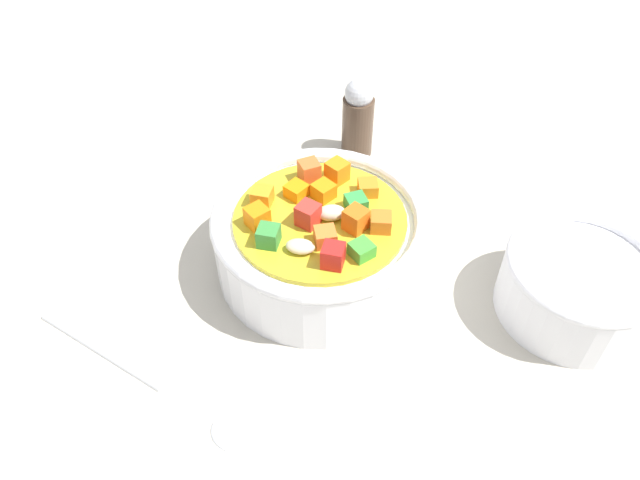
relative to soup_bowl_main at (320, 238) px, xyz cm
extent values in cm
cube|color=#BAB2A0|center=(0.00, 0.00, -4.17)|extent=(140.00, 140.00, 2.00)
cylinder|color=white|center=(0.00, 0.00, -0.72)|extent=(15.74, 15.74, 4.89)
torus|color=white|center=(0.00, 0.00, 2.07)|extent=(15.98, 15.98, 1.18)
cylinder|color=gold|center=(0.00, 0.00, 1.92)|extent=(12.67, 12.67, 0.40)
cube|color=orange|center=(1.54, 1.62, 2.72)|extent=(1.60, 1.60, 1.20)
cube|color=orange|center=(1.32, -2.42, 2.97)|extent=(1.69, 1.69, 1.69)
cube|color=orange|center=(4.48, -0.30, 2.63)|extent=(2.00, 2.00, 1.03)
cube|color=red|center=(-1.06, -0.02, 2.95)|extent=(1.84, 1.84, 1.67)
cube|color=orange|center=(1.86, 3.86, 2.96)|extent=(1.74, 1.74, 1.69)
cube|color=orange|center=(-4.02, 2.04, 2.88)|extent=(1.50, 1.50, 1.52)
cube|color=green|center=(2.67, -0.80, 2.64)|extent=(1.82, 1.82, 1.05)
cube|color=red|center=(-2.04, -4.18, 2.92)|extent=(2.03, 2.03, 1.60)
cube|color=#368839|center=(-4.40, 0.11, 2.83)|extent=(2.03, 2.03, 1.41)
cube|color=orange|center=(-1.27, -2.31, 2.71)|extent=(1.93, 1.93, 1.19)
ellipsoid|color=beige|center=(-3.09, -1.90, 2.55)|extent=(2.33, 2.36, 0.86)
cube|color=orange|center=(2.75, -3.49, 2.72)|extent=(2.03, 2.03, 1.20)
cube|color=orange|center=(3.59, 2.62, 2.93)|extent=(1.64, 1.64, 1.62)
cube|color=green|center=(-0.29, -4.69, 2.63)|extent=(1.48, 1.48, 1.02)
ellipsoid|color=beige|center=(0.58, -0.60, 2.67)|extent=(2.40, 2.15, 1.11)
cube|color=orange|center=(-0.38, 2.94, 2.62)|extent=(1.73, 1.73, 1.01)
cube|color=orange|center=(-2.48, 3.78, 2.76)|extent=(2.03, 2.03, 1.29)
cylinder|color=silver|center=(-16.89, 2.79, -2.77)|extent=(4.81, 10.79, 0.79)
ellipsoid|color=silver|center=(-12.70, -7.99, -2.78)|extent=(3.51, 3.78, 0.78)
cylinder|color=white|center=(12.09, -14.21, -0.93)|extent=(10.69, 10.69, 4.48)
torus|color=white|center=(12.09, -14.21, 1.53)|extent=(10.80, 10.80, 0.86)
cylinder|color=#4C3828|center=(11.61, 9.77, -0.30)|extent=(2.89, 2.89, 5.74)
sphere|color=silver|center=(11.61, 9.77, 3.22)|extent=(2.60, 2.60, 2.60)
camera|label=1|loc=(-19.33, -25.90, 32.41)|focal=34.38mm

